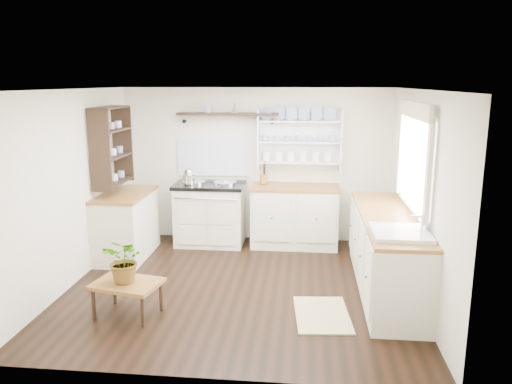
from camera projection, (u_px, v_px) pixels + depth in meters
floor at (240, 286)px, 5.94m from camera, size 4.00×3.80×0.01m
wall_back at (256, 165)px, 7.53m from camera, size 4.00×0.02×2.30m
wall_right at (419, 196)px, 5.49m from camera, size 0.02×3.80×2.30m
wall_left at (72, 188)px, 5.89m from camera, size 0.02×3.80×2.30m
ceiling at (238, 89)px, 5.44m from camera, size 4.00×3.80×0.01m
window at (414, 157)px, 5.55m from camera, size 0.08×1.55×1.22m
aga_cooker at (210, 213)px, 7.43m from camera, size 1.03×0.71×0.95m
back_cabinets at (294, 215)px, 7.33m from camera, size 1.27×0.63×0.90m
right_cabinets at (386, 252)px, 5.77m from camera, size 0.62×2.43×0.90m
belfast_sink at (400, 244)px, 4.97m from camera, size 0.55×0.60×0.45m
left_cabinets at (126, 224)px, 6.88m from camera, size 0.62×1.13×0.90m
plate_rack at (300, 139)px, 7.35m from camera, size 1.20×0.22×0.90m
high_shelf at (228, 115)px, 7.29m from camera, size 1.50×0.29×0.16m
left_shelving at (112, 145)px, 6.66m from camera, size 0.28×0.80×1.05m
kettle at (189, 176)px, 7.21m from camera, size 0.19×0.19×0.23m
utensil_crock at (264, 179)px, 7.34m from camera, size 0.12×0.12×0.14m
center_table at (127, 286)px, 5.15m from camera, size 0.75×0.61×0.36m
potted_plant at (125, 260)px, 5.09m from camera, size 0.51×0.47×0.48m
floor_rug at (322, 315)px, 5.20m from camera, size 0.62×0.89×0.02m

